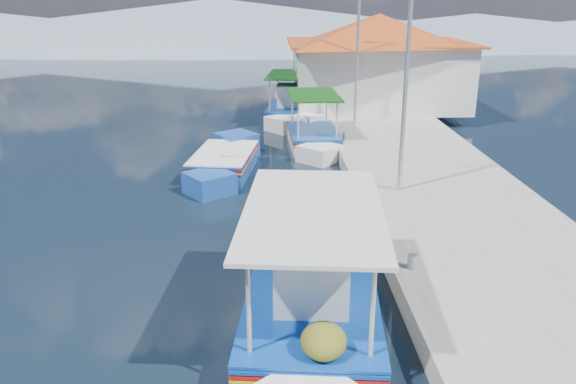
{
  "coord_description": "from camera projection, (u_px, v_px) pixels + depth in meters",
  "views": [
    {
      "loc": [
        0.91,
        -13.69,
        5.86
      ],
      "look_at": [
        1.34,
        -0.44,
        1.3
      ],
      "focal_mm": 36.34,
      "sensor_mm": 36.0,
      "label": 1
    }
  ],
  "objects": [
    {
      "name": "ground",
      "position": [
        235.0,
        235.0,
        14.81
      ],
      "size": [
        160.0,
        160.0,
        0.0
      ],
      "primitive_type": "plane",
      "color": "black",
      "rests_on": "ground"
    },
    {
      "name": "quay",
      "position": [
        411.0,
        160.0,
        20.58
      ],
      "size": [
        5.0,
        44.0,
        0.5
      ],
      "primitive_type": "cube",
      "color": "#A6A39C",
      "rests_on": "ground"
    },
    {
      "name": "bollards",
      "position": [
        355.0,
        155.0,
        19.68
      ],
      "size": [
        0.2,
        17.2,
        0.3
      ],
      "color": "#A5A8AD",
      "rests_on": "quay"
    },
    {
      "name": "main_caique",
      "position": [
        311.0,
        303.0,
        10.57
      ],
      "size": [
        2.77,
        7.99,
        2.64
      ],
      "rotation": [
        0.0,
        0.0,
        0.09
      ],
      "color": "white",
      "rests_on": "ground"
    },
    {
      "name": "caique_green_canopy",
      "position": [
        313.0,
        138.0,
        23.27
      ],
      "size": [
        2.02,
        6.25,
        2.34
      ],
      "rotation": [
        0.0,
        0.0,
        -0.04
      ],
      "color": "white",
      "rests_on": "ground"
    },
    {
      "name": "caique_blue_hull",
      "position": [
        224.0,
        164.0,
        19.9
      ],
      "size": [
        2.37,
        6.17,
        1.11
      ],
      "rotation": [
        0.0,
        0.0,
        0.14
      ],
      "color": "#19479B",
      "rests_on": "ground"
    },
    {
      "name": "caique_far",
      "position": [
        290.0,
        110.0,
        28.15
      ],
      "size": [
        2.56,
        6.88,
        2.43
      ],
      "rotation": [
        0.0,
        0.0,
        0.12
      ],
      "color": "white",
      "rests_on": "ground"
    },
    {
      "name": "harbor_building",
      "position": [
        378.0,
        59.0,
        28.28
      ],
      "size": [
        10.49,
        10.49,
        4.4
      ],
      "color": "silver",
      "rests_on": "quay"
    },
    {
      "name": "lamp_post_near",
      "position": [
        403.0,
        71.0,
        15.59
      ],
      "size": [
        1.21,
        0.14,
        6.0
      ],
      "color": "#A5A8AD",
      "rests_on": "quay"
    },
    {
      "name": "lamp_post_far",
      "position": [
        355.0,
        43.0,
        24.09
      ],
      "size": [
        1.21,
        0.14,
        6.0
      ],
      "color": "#A5A8AD",
      "rests_on": "quay"
    },
    {
      "name": "mountain_ridge",
      "position": [
        317.0,
        27.0,
        67.28
      ],
      "size": [
        171.4,
        96.0,
        5.5
      ],
      "color": "gray",
      "rests_on": "ground"
    }
  ]
}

